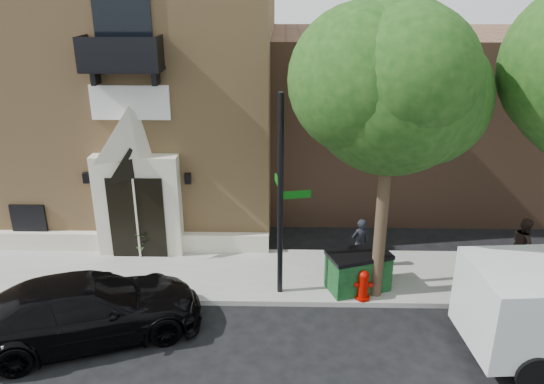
# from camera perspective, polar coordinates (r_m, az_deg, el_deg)

# --- Properties ---
(ground) EXTENTS (120.00, 120.00, 0.00)m
(ground) POSITION_cam_1_polar(r_m,az_deg,el_deg) (14.99, -12.46, -11.78)
(ground) COLOR black
(ground) RESTS_ON ground
(sidewalk) EXTENTS (42.00, 3.00, 0.15)m
(sidewalk) POSITION_cam_1_polar(r_m,az_deg,el_deg) (16.01, -7.75, -8.79)
(sidewalk) COLOR gray
(sidewalk) RESTS_ON ground
(church) EXTENTS (12.20, 11.01, 9.30)m
(church) POSITION_cam_1_polar(r_m,az_deg,el_deg) (21.38, -16.57, 11.31)
(church) COLOR tan
(church) RESTS_ON ground
(neighbour_building) EXTENTS (18.00, 8.00, 6.40)m
(neighbour_building) POSITION_cam_1_polar(r_m,az_deg,el_deg) (23.33, 22.98, 7.69)
(neighbour_building) COLOR brown
(neighbour_building) RESTS_ON ground
(street_tree_left) EXTENTS (4.97, 4.38, 7.77)m
(street_tree_left) POSITION_cam_1_polar(r_m,az_deg,el_deg) (12.95, 13.03, 11.03)
(street_tree_left) COLOR #38281C
(street_tree_left) RESTS_ON sidewalk
(black_sedan) EXTENTS (5.92, 4.01, 1.59)m
(black_sedan) POSITION_cam_1_polar(r_m,az_deg,el_deg) (13.81, -19.32, -11.81)
(black_sedan) COLOR black
(black_sedan) RESTS_ON ground
(street_sign) EXTENTS (0.96, 0.87, 5.53)m
(street_sign) POSITION_cam_1_polar(r_m,az_deg,el_deg) (13.71, 0.97, -0.63)
(street_sign) COLOR black
(street_sign) RESTS_ON sidewalk
(fire_hydrant) EXTENTS (0.49, 0.39, 0.85)m
(fire_hydrant) POSITION_cam_1_polar(r_m,az_deg,el_deg) (14.62, 9.78, -9.85)
(fire_hydrant) COLOR #950700
(fire_hydrant) RESTS_ON sidewalk
(dumpster) EXTENTS (1.90, 1.46, 1.10)m
(dumpster) POSITION_cam_1_polar(r_m,az_deg,el_deg) (15.00, 9.25, -8.33)
(dumpster) COLOR #0D3316
(dumpster) RESTS_ON sidewalk
(planter) EXTENTS (0.86, 0.80, 0.79)m
(planter) POSITION_cam_1_polar(r_m,az_deg,el_deg) (17.16, -13.73, -5.29)
(planter) COLOR #3C642E
(planter) RESTS_ON sidewalk
(pedestrian_near) EXTENTS (0.67, 0.56, 1.55)m
(pedestrian_near) POSITION_cam_1_polar(r_m,az_deg,el_deg) (16.01, 9.44, -5.44)
(pedestrian_near) COLOR black
(pedestrian_near) RESTS_ON sidewalk
(pedestrian_far) EXTENTS (0.65, 0.81, 1.62)m
(pedestrian_far) POSITION_cam_1_polar(r_m,az_deg,el_deg) (17.34, 25.43, -5.07)
(pedestrian_far) COLOR #2D201D
(pedestrian_far) RESTS_ON sidewalk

